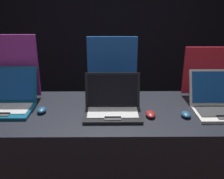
% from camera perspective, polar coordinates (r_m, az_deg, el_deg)
% --- Properties ---
extents(wall_back, '(8.00, 0.05, 2.80)m').
position_cam_1_polar(wall_back, '(3.60, -0.12, 14.84)').
color(wall_back, black).
rests_on(wall_back, ground_plane).
extents(display_counter, '(1.89, 0.73, 0.97)m').
position_cam_1_polar(display_counter, '(2.07, 0.28, -16.84)').
color(display_counter, black).
rests_on(display_counter, ground_plane).
extents(laptop_front, '(0.34, 0.36, 0.26)m').
position_cam_1_polar(laptop_front, '(1.95, -21.45, -2.18)').
color(laptop_front, '#0F5170').
rests_on(laptop_front, display_counter).
extents(mouse_front, '(0.06, 0.09, 0.03)m').
position_cam_1_polar(mouse_front, '(1.83, -15.06, -4.37)').
color(mouse_front, navy).
rests_on(mouse_front, display_counter).
extents(promo_stand_front, '(0.34, 0.07, 0.48)m').
position_cam_1_polar(promo_stand_front, '(2.07, -20.23, 4.24)').
color(promo_stand_front, black).
rests_on(promo_stand_front, display_counter).
extents(laptop_middle, '(0.37, 0.28, 0.25)m').
position_cam_1_polar(laptop_middle, '(1.74, 0.14, -3.38)').
color(laptop_middle, black).
rests_on(laptop_middle, display_counter).
extents(mouse_middle, '(0.06, 0.11, 0.03)m').
position_cam_1_polar(mouse_middle, '(1.74, 8.36, -5.32)').
color(mouse_middle, maroon).
rests_on(mouse_middle, display_counter).
extents(promo_stand_middle, '(0.37, 0.07, 0.46)m').
position_cam_1_polar(promo_stand_middle, '(1.99, 0.04, 4.57)').
color(promo_stand_middle, black).
rests_on(promo_stand_middle, display_counter).
extents(laptop_back, '(0.32, 0.35, 0.26)m').
position_cam_1_polar(laptop_back, '(1.91, 21.80, -2.75)').
color(laptop_back, silver).
rests_on(laptop_back, display_counter).
extents(mouse_back, '(0.06, 0.09, 0.03)m').
position_cam_1_polar(mouse_back, '(1.78, 15.78, -5.26)').
color(mouse_back, navy).
rests_on(mouse_back, display_counter).
extents(promo_stand_back, '(0.32, 0.07, 0.39)m').
position_cam_1_polar(promo_stand_back, '(2.13, 19.41, 3.36)').
color(promo_stand_back, black).
rests_on(promo_stand_back, display_counter).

